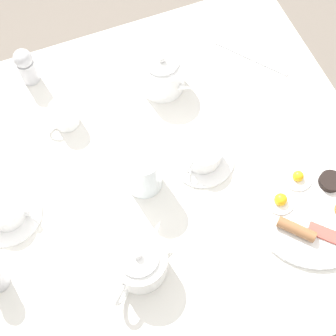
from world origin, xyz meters
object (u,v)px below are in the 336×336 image
object	(u,v)px
teacup_with_saucer_right	(202,154)
knife_by_plate	(251,58)
salt_grinder	(26,66)
fork_by_plate	(247,306)
teapot_far	(162,73)
creamer_jug	(64,115)
breakfast_plate	(311,206)
teacup_with_saucer_left	(5,211)
teapot_near	(139,263)
water_glass_tall	(143,171)

from	to	relation	value
teacup_with_saucer_right	knife_by_plate	xyz separation A→B (m)	(-0.24, -0.23, -0.02)
salt_grinder	fork_by_plate	bearing A→B (deg)	110.59
teapot_far	creamer_jug	world-z (taller)	teapot_far
breakfast_plate	teacup_with_saucer_left	size ratio (longest dim) A/B	1.88
teapot_far	fork_by_plate	world-z (taller)	teapot_far
teapot_near	fork_by_plate	xyz separation A→B (m)	(-0.18, 0.16, -0.04)
creamer_jug	fork_by_plate	size ratio (longest dim) A/B	0.49
teapot_far	fork_by_plate	xyz separation A→B (m)	(0.04, 0.59, -0.04)
teapot_far	water_glass_tall	distance (m)	0.28
water_glass_tall	salt_grinder	distance (m)	0.42
fork_by_plate	teapot_far	bearing A→B (deg)	-93.61
teacup_with_saucer_right	water_glass_tall	world-z (taller)	water_glass_tall
teapot_far	salt_grinder	size ratio (longest dim) A/B	1.68
water_glass_tall	knife_by_plate	size ratio (longest dim) A/B	0.75
breakfast_plate	salt_grinder	distance (m)	0.77
knife_by_plate	creamer_jug	bearing A→B (deg)	1.23
teapot_near	creamer_jug	xyz separation A→B (m)	(0.05, -0.41, -0.01)
teapot_near	teapot_far	world-z (taller)	same
teapot_near	salt_grinder	distance (m)	0.58
teacup_with_saucer_left	knife_by_plate	distance (m)	0.73
teapot_near	teacup_with_saucer_left	world-z (taller)	teapot_near
creamer_jug	teapot_far	bearing A→B (deg)	-175.80
fork_by_plate	knife_by_plate	size ratio (longest dim) A/B	1.03
teacup_with_saucer_right	salt_grinder	distance (m)	0.49
teacup_with_saucer_left	salt_grinder	distance (m)	0.38
teapot_near	teapot_far	size ratio (longest dim) A/B	0.89
teapot_near	teacup_with_saucer_left	bearing A→B (deg)	95.66
breakfast_plate	salt_grinder	size ratio (longest dim) A/B	2.67
breakfast_plate	teacup_with_saucer_left	world-z (taller)	teacup_with_saucer_left
teacup_with_saucer_left	knife_by_plate	xyz separation A→B (m)	(-0.71, -0.20, -0.02)
teapot_far	knife_by_plate	xyz separation A→B (m)	(-0.25, 0.01, -0.04)
teacup_with_saucer_right	knife_by_plate	bearing A→B (deg)	-136.95
breakfast_plate	teapot_near	bearing A→B (deg)	-1.58
teacup_with_saucer_left	salt_grinder	bearing A→B (deg)	-112.25
teapot_near	breakfast_plate	bearing A→B (deg)	-42.53
water_glass_tall	creamer_jug	distance (m)	0.26
knife_by_plate	teacup_with_saucer_right	bearing A→B (deg)	43.05
teapot_far	fork_by_plate	bearing A→B (deg)	-32.91
salt_grinder	teacup_with_saucer_right	bearing A→B (deg)	130.57
creamer_jug	water_glass_tall	bearing A→B (deg)	118.84
knife_by_plate	teapot_far	bearing A→B (deg)	-1.85
teapot_near	teacup_with_saucer_left	distance (m)	0.33
creamer_jug	salt_grinder	world-z (taller)	salt_grinder
teacup_with_saucer_right	fork_by_plate	size ratio (longest dim) A/B	0.84
teapot_far	fork_by_plate	size ratio (longest dim) A/B	0.98
teapot_near	teapot_far	bearing A→B (deg)	22.39
creamer_jug	salt_grinder	distance (m)	0.17
teapot_far	creamer_jug	distance (m)	0.26
salt_grinder	teapot_near	bearing A→B (deg)	99.35
salt_grinder	teacup_with_saucer_left	bearing A→B (deg)	67.75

